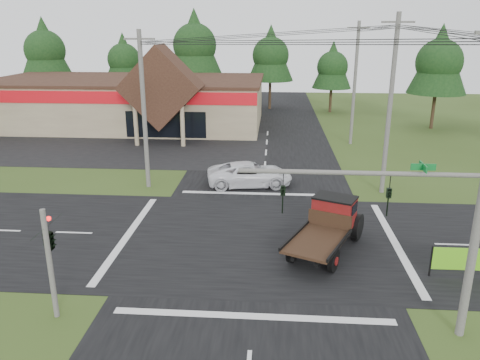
{
  "coord_description": "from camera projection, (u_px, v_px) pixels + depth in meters",
  "views": [
    {
      "loc": [
        0.65,
        -22.4,
        10.51
      ],
      "look_at": [
        -1.23,
        3.17,
        2.2
      ],
      "focal_mm": 35.0,
      "sensor_mm": 36.0,
      "label": 1
    }
  ],
  "objects": [
    {
      "name": "tree_row_b",
      "position": [
        124.0,
        58.0,
        63.71
      ],
      "size": [
        5.6,
        5.6,
        10.1
      ],
      "color": "#332316",
      "rests_on": "ground"
    },
    {
      "name": "roadside_banner",
      "position": [
        480.0,
        263.0,
        20.47
      ],
      "size": [
        4.32,
        0.14,
        1.48
      ],
      "primitive_type": null,
      "rotation": [
        0.0,
        0.0,
        0.0
      ],
      "color": "#60BB18",
      "rests_on": "ground"
    },
    {
      "name": "tree_row_a",
      "position": [
        45.0,
        48.0,
        62.1
      ],
      "size": [
        6.72,
        6.72,
        12.12
      ],
      "color": "#332316",
      "rests_on": "ground"
    },
    {
      "name": "tree_row_c",
      "position": [
        195.0,
        43.0,
        61.44
      ],
      "size": [
        7.28,
        7.28,
        13.13
      ],
      "color": "#332316",
      "rests_on": "ground"
    },
    {
      "name": "white_pickup",
      "position": [
        250.0,
        174.0,
        32.68
      ],
      "size": [
        6.25,
        3.61,
        1.64
      ],
      "primitive_type": "imported",
      "rotation": [
        0.0,
        0.0,
        1.73
      ],
      "color": "white",
      "rests_on": "ground"
    },
    {
      "name": "traffic_signal_corner",
      "position": [
        48.0,
        230.0,
        17.03
      ],
      "size": [
        0.53,
        2.48,
        4.4
      ],
      "color": "#595651",
      "rests_on": "ground"
    },
    {
      "name": "utility_pole_ne",
      "position": [
        390.0,
        105.0,
        29.75
      ],
      "size": [
        2.0,
        0.3,
        11.5
      ],
      "color": "#595651",
      "rests_on": "ground"
    },
    {
      "name": "road_ns",
      "position": [
        259.0,
        239.0,
        24.54
      ],
      "size": [
        12.0,
        120.0,
        0.02
      ],
      "primitive_type": "cube",
      "color": "black",
      "rests_on": "ground"
    },
    {
      "name": "tree_row_d",
      "position": [
        271.0,
        53.0,
        62.11
      ],
      "size": [
        6.16,
        6.16,
        11.11
      ],
      "color": "#332316",
      "rests_on": "ground"
    },
    {
      "name": "road_ew",
      "position": [
        259.0,
        239.0,
        24.53
      ],
      "size": [
        120.0,
        12.0,
        0.02
      ],
      "primitive_type": "cube",
      "color": "black",
      "rests_on": "ground"
    },
    {
      "name": "utility_pole_n",
      "position": [
        355.0,
        83.0,
        43.08
      ],
      "size": [
        2.0,
        0.3,
        11.2
      ],
      "color": "#595651",
      "rests_on": "ground"
    },
    {
      "name": "antique_flatbed_truck",
      "position": [
        326.0,
        228.0,
        22.78
      ],
      "size": [
        4.63,
        6.48,
        2.54
      ],
      "primitive_type": null,
      "rotation": [
        0.0,
        0.0,
        -0.43
      ],
      "color": "#61100D",
      "rests_on": "ground"
    },
    {
      "name": "ground",
      "position": [
        259.0,
        239.0,
        24.54
      ],
      "size": [
        120.0,
        120.0,
        0.0
      ],
      "primitive_type": "plane",
      "color": "#344619",
      "rests_on": "ground"
    },
    {
      "name": "tree_row_e",
      "position": [
        333.0,
        65.0,
        60.07
      ],
      "size": [
        5.04,
        5.04,
        9.09
      ],
      "color": "#332316",
      "rests_on": "ground"
    },
    {
      "name": "cvs_building",
      "position": [
        130.0,
        101.0,
        52.83
      ],
      "size": [
        30.4,
        18.2,
        9.19
      ],
      "color": "gray",
      "rests_on": "ground"
    },
    {
      "name": "utility_pole_nw",
      "position": [
        144.0,
        110.0,
        31.02
      ],
      "size": [
        2.0,
        0.3,
        10.5
      ],
      "color": "#595651",
      "rests_on": "ground"
    },
    {
      "name": "traffic_signal_mast",
      "position": [
        426.0,
        219.0,
        15.65
      ],
      "size": [
        8.12,
        0.24,
        7.0
      ],
      "color": "#595651",
      "rests_on": "ground"
    },
    {
      "name": "parking_apron",
      "position": [
        116.0,
        147.0,
        43.54
      ],
      "size": [
        28.0,
        14.0,
        0.02
      ],
      "primitive_type": "cube",
      "color": "black",
      "rests_on": "ground"
    },
    {
      "name": "tree_side_ne",
      "position": [
        440.0,
        60.0,
        49.47
      ],
      "size": [
        6.16,
        6.16,
        11.11
      ],
      "color": "#332316",
      "rests_on": "ground"
    }
  ]
}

